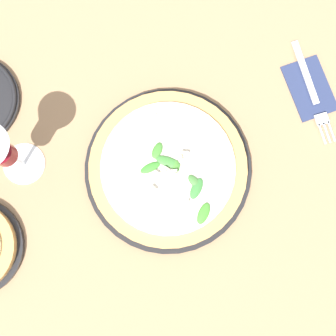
# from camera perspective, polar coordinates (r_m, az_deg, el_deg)

# --- Properties ---
(ground_plane) EXTENTS (6.00, 6.00, 0.00)m
(ground_plane) POSITION_cam_1_polar(r_m,az_deg,el_deg) (0.86, 1.60, -0.43)
(ground_plane) COLOR #9E7A56
(pizza_arugula_main) EXTENTS (0.31, 0.31, 0.05)m
(pizza_arugula_main) POSITION_cam_1_polar(r_m,az_deg,el_deg) (0.85, 0.01, -0.13)
(pizza_arugula_main) COLOR black
(pizza_arugula_main) RESTS_ON ground_plane
(napkin) EXTENTS (0.12, 0.08, 0.01)m
(napkin) POSITION_cam_1_polar(r_m,az_deg,el_deg) (0.93, 16.89, 9.31)
(napkin) COLOR navy
(napkin) RESTS_ON ground_plane
(fork) EXTENTS (0.21, 0.02, 0.00)m
(fork) POSITION_cam_1_polar(r_m,az_deg,el_deg) (0.93, 17.13, 8.96)
(fork) COLOR silver
(fork) RESTS_ON ground_plane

